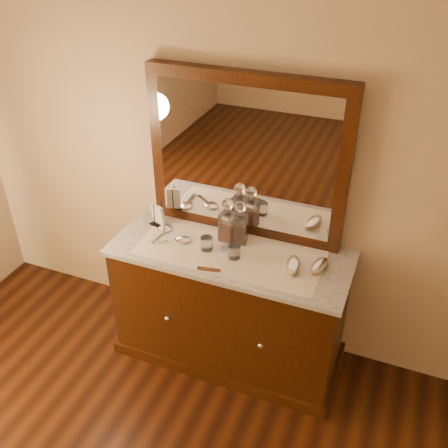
{
  "coord_description": "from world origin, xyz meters",
  "views": [
    {
      "loc": [
        0.87,
        -0.32,
        2.6
      ],
      "look_at": [
        0.0,
        1.85,
        1.1
      ],
      "focal_mm": 40.46,
      "sensor_mm": 36.0,
      "label": 1
    }
  ],
  "objects_px": {
    "mirror_frame": "(246,158)",
    "pin_dish": "(225,249)",
    "dresser_cabinet": "(230,307)",
    "decanter_right": "(240,227)",
    "hand_mirror_inner": "(179,240)",
    "napkin_rack": "(158,216)",
    "brush_near": "(293,266)",
    "hand_mirror_outer": "(163,231)",
    "comb": "(209,269)",
    "brush_far": "(319,266)",
    "decanter_left": "(228,224)"
  },
  "relations": [
    {
      "from": "dresser_cabinet",
      "to": "hand_mirror_inner",
      "type": "bearing_deg",
      "value": -174.83
    },
    {
      "from": "pin_dish",
      "to": "napkin_rack",
      "type": "xyz_separation_m",
      "value": [
        -0.5,
        0.1,
        0.06
      ]
    },
    {
      "from": "decanter_left",
      "to": "hand_mirror_outer",
      "type": "bearing_deg",
      "value": -169.74
    },
    {
      "from": "mirror_frame",
      "to": "brush_far",
      "type": "distance_m",
      "value": 0.75
    },
    {
      "from": "mirror_frame",
      "to": "comb",
      "type": "height_order",
      "value": "mirror_frame"
    },
    {
      "from": "pin_dish",
      "to": "decanter_right",
      "type": "height_order",
      "value": "decanter_right"
    },
    {
      "from": "mirror_frame",
      "to": "dresser_cabinet",
      "type": "bearing_deg",
      "value": -90.0
    },
    {
      "from": "comb",
      "to": "brush_far",
      "type": "xyz_separation_m",
      "value": [
        0.57,
        0.24,
        0.02
      ]
    },
    {
      "from": "napkin_rack",
      "to": "decanter_right",
      "type": "xyz_separation_m",
      "value": [
        0.55,
        0.01,
        0.05
      ]
    },
    {
      "from": "pin_dish",
      "to": "dresser_cabinet",
      "type": "bearing_deg",
      "value": 16.17
    },
    {
      "from": "dresser_cabinet",
      "to": "brush_far",
      "type": "xyz_separation_m",
      "value": [
        0.53,
        0.02,
        0.47
      ]
    },
    {
      "from": "mirror_frame",
      "to": "comb",
      "type": "relative_size",
      "value": 9.0
    },
    {
      "from": "pin_dish",
      "to": "brush_near",
      "type": "height_order",
      "value": "brush_near"
    },
    {
      "from": "dresser_cabinet",
      "to": "comb",
      "type": "distance_m",
      "value": 0.5
    },
    {
      "from": "hand_mirror_outer",
      "to": "hand_mirror_inner",
      "type": "bearing_deg",
      "value": -22.24
    },
    {
      "from": "dresser_cabinet",
      "to": "brush_near",
      "type": "xyz_separation_m",
      "value": [
        0.39,
        -0.04,
        0.47
      ]
    },
    {
      "from": "dresser_cabinet",
      "to": "napkin_rack",
      "type": "bearing_deg",
      "value": 169.81
    },
    {
      "from": "dresser_cabinet",
      "to": "decanter_right",
      "type": "distance_m",
      "value": 0.56
    },
    {
      "from": "napkin_rack",
      "to": "brush_near",
      "type": "bearing_deg",
      "value": -8.21
    },
    {
      "from": "mirror_frame",
      "to": "brush_far",
      "type": "xyz_separation_m",
      "value": [
        0.53,
        -0.23,
        -0.47
      ]
    },
    {
      "from": "napkin_rack",
      "to": "brush_near",
      "type": "distance_m",
      "value": 0.93
    },
    {
      "from": "pin_dish",
      "to": "decanter_left",
      "type": "relative_size",
      "value": 0.25
    },
    {
      "from": "pin_dish",
      "to": "mirror_frame",
      "type": "bearing_deg",
      "value": 83.76
    },
    {
      "from": "hand_mirror_outer",
      "to": "decanter_right",
      "type": "bearing_deg",
      "value": 9.34
    },
    {
      "from": "hand_mirror_outer",
      "to": "hand_mirror_inner",
      "type": "xyz_separation_m",
      "value": [
        0.14,
        -0.06,
        0.0
      ]
    },
    {
      "from": "dresser_cabinet",
      "to": "hand_mirror_outer",
      "type": "height_order",
      "value": "hand_mirror_outer"
    },
    {
      "from": "pin_dish",
      "to": "napkin_rack",
      "type": "relative_size",
      "value": 0.42
    },
    {
      "from": "napkin_rack",
      "to": "pin_dish",
      "type": "bearing_deg",
      "value": -11.63
    },
    {
      "from": "decanter_left",
      "to": "hand_mirror_inner",
      "type": "height_order",
      "value": "decanter_left"
    },
    {
      "from": "pin_dish",
      "to": "brush_far",
      "type": "distance_m",
      "value": 0.56
    },
    {
      "from": "mirror_frame",
      "to": "napkin_rack",
      "type": "relative_size",
      "value": 7.19
    },
    {
      "from": "mirror_frame",
      "to": "decanter_right",
      "type": "distance_m",
      "value": 0.41
    },
    {
      "from": "comb",
      "to": "decanter_right",
      "type": "height_order",
      "value": "decanter_right"
    },
    {
      "from": "dresser_cabinet",
      "to": "napkin_rack",
      "type": "height_order",
      "value": "napkin_rack"
    },
    {
      "from": "dresser_cabinet",
      "to": "mirror_frame",
      "type": "bearing_deg",
      "value": 90.0
    },
    {
      "from": "hand_mirror_inner",
      "to": "napkin_rack",
      "type": "bearing_deg",
      "value": 149.06
    },
    {
      "from": "decanter_right",
      "to": "hand_mirror_inner",
      "type": "xyz_separation_m",
      "value": [
        -0.34,
        -0.14,
        -0.1
      ]
    },
    {
      "from": "mirror_frame",
      "to": "napkin_rack",
      "type": "distance_m",
      "value": 0.7
    },
    {
      "from": "mirror_frame",
      "to": "decanter_left",
      "type": "distance_m",
      "value": 0.42
    },
    {
      "from": "brush_far",
      "to": "comb",
      "type": "bearing_deg",
      "value": -157.53
    },
    {
      "from": "mirror_frame",
      "to": "pin_dish",
      "type": "height_order",
      "value": "mirror_frame"
    },
    {
      "from": "napkin_rack",
      "to": "hand_mirror_inner",
      "type": "height_order",
      "value": "napkin_rack"
    },
    {
      "from": "hand_mirror_inner",
      "to": "comb",
      "type": "bearing_deg",
      "value": -34.61
    },
    {
      "from": "hand_mirror_inner",
      "to": "dresser_cabinet",
      "type": "bearing_deg",
      "value": 5.17
    },
    {
      "from": "decanter_left",
      "to": "brush_near",
      "type": "relative_size",
      "value": 1.55
    },
    {
      "from": "dresser_cabinet",
      "to": "hand_mirror_outer",
      "type": "relative_size",
      "value": 6.24
    },
    {
      "from": "napkin_rack",
      "to": "brush_near",
      "type": "relative_size",
      "value": 0.91
    },
    {
      "from": "dresser_cabinet",
      "to": "comb",
      "type": "bearing_deg",
      "value": -101.28
    },
    {
      "from": "decanter_left",
      "to": "brush_near",
      "type": "bearing_deg",
      "value": -17.36
    },
    {
      "from": "mirror_frame",
      "to": "brush_near",
      "type": "height_order",
      "value": "mirror_frame"
    }
  ]
}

